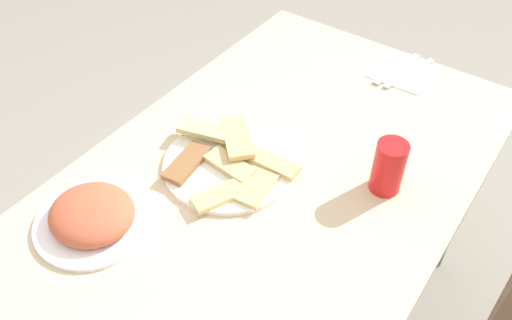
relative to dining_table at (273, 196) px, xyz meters
name	(u,v)px	position (x,y,z in m)	size (l,w,h in m)	color
dining_table	(273,196)	(0.00, 0.00, 0.00)	(1.23, 0.77, 0.72)	beige
pide_platter	(229,162)	(0.04, -0.09, 0.09)	(0.31, 0.31, 0.04)	white
salad_plate_greens	(92,216)	(0.33, -0.21, 0.10)	(0.24, 0.24, 0.06)	white
soda_can	(389,167)	(-0.10, 0.22, 0.14)	(0.07, 0.07, 0.12)	red
paper_napkin	(403,72)	(-0.52, 0.07, 0.08)	(0.15, 0.15, 0.00)	white
fork	(397,69)	(-0.52, 0.05, 0.08)	(0.19, 0.02, 0.01)	silver
spoon	(409,73)	(-0.52, 0.09, 0.08)	(0.20, 0.02, 0.01)	silver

